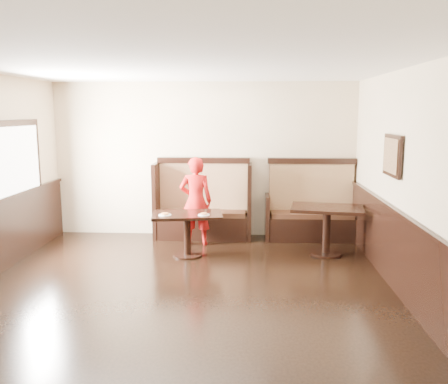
# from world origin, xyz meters

# --- Properties ---
(ground) EXTENTS (7.00, 7.00, 0.00)m
(ground) POSITION_xyz_m (0.00, 0.00, 0.00)
(ground) COLOR black
(ground) RESTS_ON ground
(room_shell) EXTENTS (7.00, 7.00, 7.00)m
(room_shell) POSITION_xyz_m (-0.30, 0.28, 0.67)
(room_shell) COLOR beige
(room_shell) RESTS_ON ground
(booth_main) EXTENTS (1.75, 0.72, 1.45)m
(booth_main) POSITION_xyz_m (0.00, 3.30, 0.53)
(booth_main) COLOR black
(booth_main) RESTS_ON ground
(booth_neighbor) EXTENTS (1.65, 0.72, 1.45)m
(booth_neighbor) POSITION_xyz_m (1.95, 3.29, 0.48)
(booth_neighbor) COLOR black
(booth_neighbor) RESTS_ON ground
(table_main) EXTENTS (1.17, 0.82, 0.69)m
(table_main) POSITION_xyz_m (-0.14, 2.13, 0.53)
(table_main) COLOR black
(table_main) RESTS_ON ground
(table_neighbor) EXTENTS (1.22, 0.89, 0.78)m
(table_neighbor) POSITION_xyz_m (2.08, 2.34, 0.58)
(table_neighbor) COLOR black
(table_neighbor) RESTS_ON ground
(child) EXTENTS (0.57, 0.39, 1.52)m
(child) POSITION_xyz_m (-0.08, 2.79, 0.76)
(child) COLOR red
(child) RESTS_ON ground
(pizza_plate_left) EXTENTS (0.20, 0.20, 0.04)m
(pizza_plate_left) POSITION_xyz_m (-0.46, 1.97, 0.70)
(pizza_plate_left) COLOR white
(pizza_plate_left) RESTS_ON table_main
(pizza_plate_right) EXTENTS (0.18, 0.18, 0.03)m
(pizza_plate_right) POSITION_xyz_m (0.14, 2.02, 0.70)
(pizza_plate_right) COLOR white
(pizza_plate_right) RESTS_ON table_main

